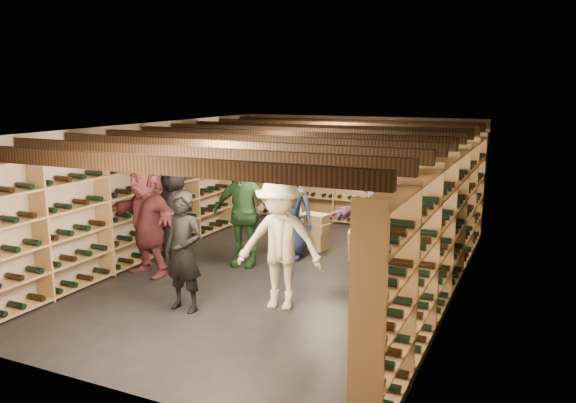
% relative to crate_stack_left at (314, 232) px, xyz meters
% --- Properties ---
extents(ground, '(8.00, 8.00, 0.00)m').
position_rel_crate_stack_left_xyz_m(ground, '(0.06, -1.58, -0.34)').
color(ground, black).
rests_on(ground, ground).
extents(walls, '(5.52, 8.02, 2.40)m').
position_rel_crate_stack_left_xyz_m(walls, '(0.06, -1.58, 0.86)').
color(walls, tan).
rests_on(walls, ground).
extents(ceiling, '(5.50, 8.00, 0.01)m').
position_rel_crate_stack_left_xyz_m(ceiling, '(0.06, -1.58, 2.06)').
color(ceiling, beige).
rests_on(ceiling, walls).
extents(ceiling_joists, '(5.40, 7.12, 0.18)m').
position_rel_crate_stack_left_xyz_m(ceiling_joists, '(0.06, -1.58, 1.92)').
color(ceiling_joists, black).
rests_on(ceiling_joists, ground).
extents(wine_rack_left, '(0.32, 7.50, 2.15)m').
position_rel_crate_stack_left_xyz_m(wine_rack_left, '(-2.51, -1.58, 0.74)').
color(wine_rack_left, '#A3774F').
rests_on(wine_rack_left, ground).
extents(wine_rack_right, '(0.32, 7.50, 2.15)m').
position_rel_crate_stack_left_xyz_m(wine_rack_right, '(2.63, -1.58, 0.74)').
color(wine_rack_right, '#A3774F').
rests_on(wine_rack_right, ground).
extents(wine_rack_back, '(4.70, 0.30, 2.15)m').
position_rel_crate_stack_left_xyz_m(wine_rack_back, '(0.06, 2.25, 0.73)').
color(wine_rack_back, '#A3774F').
rests_on(wine_rack_back, ground).
extents(crate_stack_left, '(0.54, 0.40, 0.68)m').
position_rel_crate_stack_left_xyz_m(crate_stack_left, '(0.00, 0.00, 0.00)').
color(crate_stack_left, tan).
rests_on(crate_stack_left, ground).
extents(crate_stack_right, '(0.56, 0.44, 0.51)m').
position_rel_crate_stack_left_xyz_m(crate_stack_right, '(1.03, -0.28, -0.08)').
color(crate_stack_right, tan).
rests_on(crate_stack_right, ground).
extents(crate_loose, '(0.50, 0.34, 0.17)m').
position_rel_crate_stack_left_xyz_m(crate_loose, '(1.44, -0.16, -0.25)').
color(crate_loose, tan).
rests_on(crate_loose, ground).
extents(person_0, '(0.97, 0.82, 1.70)m').
position_rel_crate_stack_left_xyz_m(person_0, '(-2.12, -1.49, 0.51)').
color(person_0, black).
rests_on(person_0, ground).
extents(person_1, '(0.63, 0.44, 1.66)m').
position_rel_crate_stack_left_xyz_m(person_1, '(-0.49, -3.52, 0.49)').
color(person_1, black).
rests_on(person_1, ground).
extents(person_3, '(1.31, 0.91, 1.86)m').
position_rel_crate_stack_left_xyz_m(person_3, '(0.66, -2.88, 0.59)').
color(person_3, beige).
rests_on(person_3, ground).
extents(person_4, '(0.97, 0.55, 1.56)m').
position_rel_crate_stack_left_xyz_m(person_4, '(1.84, -1.84, 0.44)').
color(person_4, '#1F7276').
rests_on(person_4, ground).
extents(person_5, '(1.84, 1.01, 1.89)m').
position_rel_crate_stack_left_xyz_m(person_5, '(-1.92, -2.50, 0.60)').
color(person_5, brown).
rests_on(person_5, ground).
extents(person_6, '(0.97, 0.73, 1.78)m').
position_rel_crate_stack_left_xyz_m(person_6, '(-0.22, -0.68, 0.55)').
color(person_6, '#1D294E').
rests_on(person_6, ground).
extents(person_8, '(1.06, 0.91, 1.90)m').
position_rel_crate_stack_left_xyz_m(person_8, '(1.86, -1.08, 0.61)').
color(person_8, '#431820').
rests_on(person_8, ground).
extents(person_9, '(1.30, 0.96, 1.80)m').
position_rel_crate_stack_left_xyz_m(person_9, '(-0.59, -0.28, 0.56)').
color(person_9, '#A8A49A').
rests_on(person_9, ground).
extents(person_10, '(1.13, 0.57, 1.84)m').
position_rel_crate_stack_left_xyz_m(person_10, '(-0.74, -1.43, 0.58)').
color(person_10, '#254F27').
rests_on(person_10, ground).
extents(person_11, '(1.59, 0.52, 1.71)m').
position_rel_crate_stack_left_xyz_m(person_11, '(1.41, -0.76, 0.52)').
color(person_11, '#845684').
rests_on(person_11, ground).
extents(person_12, '(0.80, 0.55, 1.59)m').
position_rel_crate_stack_left_xyz_m(person_12, '(2.24, -0.63, 0.45)').
color(person_12, '#353439').
rests_on(person_12, ground).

